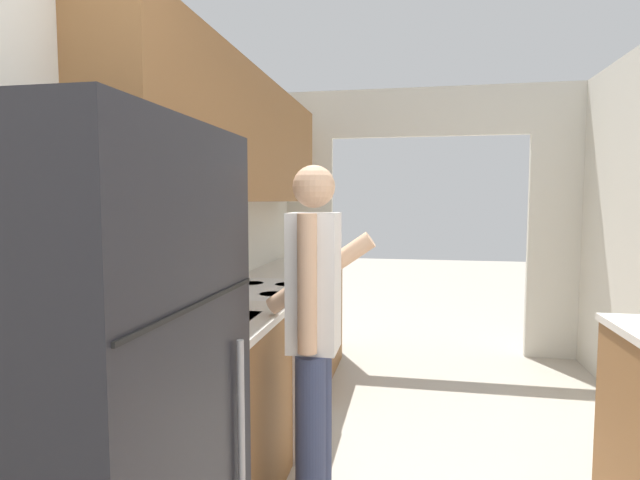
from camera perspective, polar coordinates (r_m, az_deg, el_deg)
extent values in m
cube|color=silver|center=(2.40, -21.16, -0.55)|extent=(0.06, 6.75, 2.50)
cube|color=brown|center=(3.25, -8.91, 11.35)|extent=(0.32, 2.91, 0.79)
cube|color=silver|center=(4.98, -2.29, -0.37)|extent=(0.65, 0.06, 2.05)
cube|color=silver|center=(5.04, 26.20, -0.77)|extent=(0.65, 0.06, 2.05)
cube|color=silver|center=(4.91, 12.30, 14.10)|extent=(3.12, 0.06, 0.45)
cube|color=brown|center=(2.48, -13.16, -19.65)|extent=(0.60, 0.97, 0.87)
cube|color=silver|center=(2.33, -13.42, -9.46)|extent=(0.62, 0.98, 0.03)
cube|color=brown|center=(4.15, -2.75, -9.62)|extent=(0.60, 1.17, 0.87)
cube|color=silver|center=(4.07, -2.75, -3.38)|extent=(0.62, 1.18, 0.03)
cube|color=#9EA3A8|center=(2.35, -13.13, -8.94)|extent=(0.42, 0.44, 0.00)
cube|color=black|center=(1.59, -25.54, -18.97)|extent=(0.70, 0.79, 1.65)
cube|color=black|center=(1.31, -13.50, -7.04)|extent=(0.01, 0.75, 0.01)
cylinder|color=#99999E|center=(1.69, -8.96, -22.04)|extent=(0.02, 0.02, 0.66)
cube|color=white|center=(3.24, -6.63, -13.41)|extent=(0.62, 0.77, 0.91)
cube|color=black|center=(3.16, -1.02, -13.81)|extent=(0.01, 0.53, 0.27)
cylinder|color=#B7B7BC|center=(3.10, -0.66, -9.84)|extent=(0.02, 0.62, 0.02)
cube|color=white|center=(3.21, -11.67, -4.00)|extent=(0.04, 0.77, 0.14)
cylinder|color=#232328|center=(2.93, -5.36, -6.18)|extent=(0.16, 0.16, 0.01)
cylinder|color=#232328|center=(3.26, -3.72, -5.10)|extent=(0.16, 0.16, 0.01)
cylinder|color=#232328|center=(3.01, -9.93, -5.96)|extent=(0.16, 0.16, 0.01)
cylinder|color=#232328|center=(3.33, -7.88, -4.93)|extent=(0.16, 0.16, 0.01)
cylinder|color=#384266|center=(2.31, -1.11, -22.57)|extent=(0.13, 0.13, 0.80)
cylinder|color=#384266|center=(2.46, -0.28, -20.79)|extent=(0.13, 0.13, 0.80)
cube|color=white|center=(2.16, -0.69, -4.81)|extent=(0.21, 0.21, 0.60)
cylinder|color=#DBAD89|center=(2.02, -1.47, -5.05)|extent=(0.08, 0.08, 0.57)
cylinder|color=#DBAD89|center=(2.30, -0.01, -3.87)|extent=(0.51, 0.08, 0.39)
sphere|color=#DBAD89|center=(2.14, -0.70, 6.13)|extent=(0.18, 0.18, 0.18)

